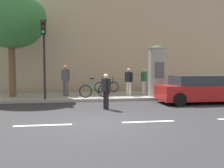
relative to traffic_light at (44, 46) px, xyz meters
name	(u,v)px	position (x,y,z in m)	size (l,w,h in m)	color
ground_plane	(97,123)	(2.32, -5.24, -2.92)	(80.00, 80.00, 0.00)	#2B2B2D
sidewalk_curb	(88,96)	(2.32, 1.76, -2.85)	(36.00, 4.00, 0.15)	gray
lane_markings	(97,123)	(2.32, -5.24, -2.92)	(25.80, 0.16, 0.01)	silver
building_backdrop	(84,40)	(2.32, 6.76, 1.15)	(36.00, 5.00, 8.14)	tan
traffic_light	(44,46)	(0.00, 0.00, 0.00)	(0.24, 0.45, 4.10)	black
poster_column	(157,70)	(6.31, 0.59, -1.26)	(1.03, 1.03, 3.00)	gray
street_tree	(11,19)	(-1.97, 1.48, 1.65)	(3.94, 3.94, 6.12)	brown
pedestrian_in_dark_shirt	(106,89)	(2.92, -2.65, -2.03)	(0.37, 0.54, 1.55)	black
pedestrian_in_light_jacket	(144,79)	(5.92, 1.91, -1.83)	(0.47, 0.56, 1.60)	silver
pedestrian_in_red_top	(129,80)	(4.74, 0.99, -1.81)	(0.42, 0.57, 1.63)	silver
pedestrian_near_pole	(66,78)	(1.03, 1.27, -1.72)	(0.51, 0.40, 1.80)	#4C4C51
bicycle_leaning	(95,91)	(2.68, 0.45, -2.38)	(1.76, 0.27, 1.09)	black
bicycle_upright	(107,87)	(3.69, 3.16, -2.38)	(1.73, 0.49, 1.09)	black
parked_car_red	(200,90)	(7.93, -1.47, -2.23)	(4.42, 1.91, 1.42)	maroon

